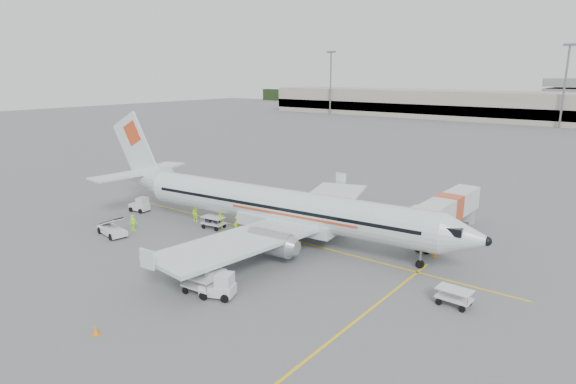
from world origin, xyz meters
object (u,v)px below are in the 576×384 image
jet_bridge (448,216)px  tug_aft (139,204)px  tug_mid (211,280)px  belt_loader (112,222)px  aircraft (280,183)px  tug_fore (218,285)px

jet_bridge → tug_aft: bearing=-156.6°
tug_mid → belt_loader: bearing=172.1°
tug_mid → tug_aft: tug_mid is taller
aircraft → tug_fore: 13.22m
jet_bridge → tug_fore: size_ratio=6.55×
tug_aft → tug_mid: bearing=-32.6°
jet_bridge → tug_mid: bearing=-111.8°
jet_bridge → belt_loader: bearing=-142.2°
jet_bridge → tug_aft: (-29.60, -12.36, -1.14)m
jet_bridge → belt_loader: jet_bridge is taller
aircraft → tug_aft: size_ratio=18.32×
belt_loader → tug_mid: (15.99, -2.55, -0.44)m
aircraft → tug_fore: size_ratio=16.85×
aircraft → tug_fore: aircraft is taller
aircraft → belt_loader: aircraft is taller
tug_fore → tug_mid: bearing=136.5°
tug_aft → belt_loader: bearing=-62.6°
belt_loader → tug_mid: size_ratio=2.17×
aircraft → belt_loader: bearing=-151.6°
tug_fore → tug_mid: size_ratio=1.04×
belt_loader → tug_aft: belt_loader is taller
aircraft → jet_bridge: 15.78m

